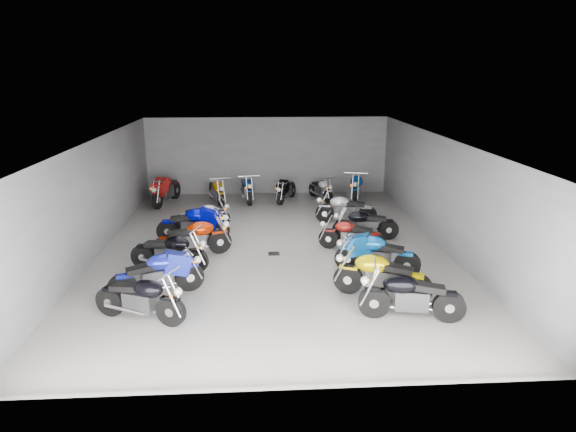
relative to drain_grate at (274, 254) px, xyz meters
name	(u,v)px	position (x,y,z in m)	size (l,w,h in m)	color
ground	(273,248)	(0.00, 0.50, -0.01)	(14.00, 14.00, 0.00)	gray
wall_back	(267,156)	(0.00, 7.50, 1.59)	(10.00, 0.10, 3.20)	slate
wall_left	(95,198)	(-5.00, 0.50, 1.59)	(0.10, 14.00, 3.20)	slate
wall_right	(443,193)	(5.00, 0.50, 1.59)	(0.10, 14.00, 3.20)	slate
ceiling	(272,139)	(0.00, 0.50, 3.21)	(10.00, 14.00, 0.04)	black
drain_grate	(274,254)	(0.00, 0.00, 0.00)	(0.32, 0.32, 0.01)	black
motorcycle_left_a	(140,298)	(-2.90, -3.89, 0.50)	(2.02, 0.93, 0.93)	black
motorcycle_left_b	(158,275)	(-2.76, -2.68, 0.53)	(2.10, 0.98, 0.97)	black
motorcycle_left_c	(170,252)	(-2.74, -1.09, 0.51)	(2.10, 0.72, 0.94)	black
motorcycle_left_d	(193,239)	(-2.25, -0.10, 0.53)	(2.16, 0.93, 0.99)	black
motorcycle_left_e	(194,225)	(-2.38, 1.27, 0.53)	(2.24, 0.45, 0.98)	black
motorcycle_left_f	(203,216)	(-2.24, 2.58, 0.44)	(1.81, 0.61, 0.81)	black
motorcycle_right_a	(410,296)	(2.71, -4.17, 0.53)	(2.20, 0.63, 0.98)	black
motorcycle_right_b	(381,276)	(2.35, -3.08, 0.54)	(2.14, 1.05, 1.00)	black
motorcycle_right_c	(376,254)	(2.56, -1.64, 0.52)	(2.10, 0.93, 0.97)	black
motorcycle_right_d	(351,235)	(2.25, 0.17, 0.46)	(1.89, 0.77, 0.86)	black
motorcycle_right_e	(365,224)	(2.84, 1.11, 0.49)	(2.07, 0.41, 0.91)	black
motorcycle_right_f	(345,209)	(2.54, 2.89, 0.50)	(2.08, 0.62, 0.92)	black
motorcycle_back_a	(166,190)	(-4.01, 5.93, 0.56)	(0.77, 2.33, 1.04)	black
motorcycle_back_b	(217,191)	(-2.04, 5.89, 0.50)	(0.75, 2.05, 0.92)	black
motorcycle_back_c	(247,189)	(-0.86, 6.17, 0.51)	(0.52, 2.15, 0.95)	black
motorcycle_back_d	(286,190)	(0.70, 6.08, 0.46)	(0.87, 1.84, 0.86)	black
motorcycle_back_e	(321,189)	(2.11, 6.21, 0.44)	(0.78, 1.76, 0.81)	black
motorcycle_back_f	(357,187)	(3.53, 6.03, 0.56)	(0.76, 2.32, 1.04)	black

